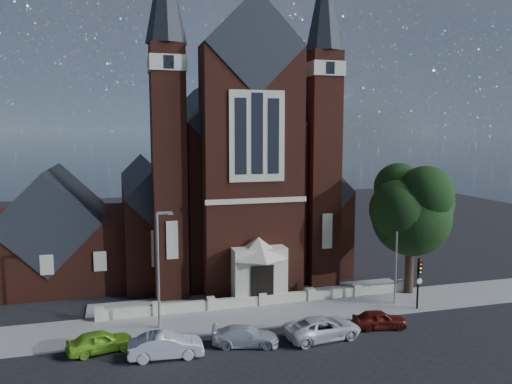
# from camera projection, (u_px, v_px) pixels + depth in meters

# --- Properties ---
(ground) EXTENTS (120.00, 120.00, 0.00)m
(ground) POSITION_uv_depth(u_px,v_px,m) (237.00, 275.00, 46.58)
(ground) COLOR black
(ground) RESTS_ON ground
(pavement_strip) EXTENTS (60.00, 5.00, 0.12)m
(pavement_strip) POSITION_uv_depth(u_px,v_px,m) (270.00, 315.00, 36.54)
(pavement_strip) COLOR gray
(pavement_strip) RESTS_ON ground
(forecourt_paving) EXTENTS (26.00, 3.00, 0.14)m
(forecourt_paving) POSITION_uv_depth(u_px,v_px,m) (255.00, 298.00, 40.37)
(forecourt_paving) COLOR gray
(forecourt_paving) RESTS_ON ground
(forecourt_wall) EXTENTS (24.00, 0.40, 0.90)m
(forecourt_wall) POSITION_uv_depth(u_px,v_px,m) (262.00, 306.00, 38.46)
(forecourt_wall) COLOR beige
(forecourt_wall) RESTS_ON ground
(church) EXTENTS (20.01, 34.90, 29.20)m
(church) POSITION_uv_depth(u_px,v_px,m) (219.00, 180.00, 53.19)
(church) COLOR #4D2014
(church) RESTS_ON ground
(parish_hall) EXTENTS (12.00, 12.20, 10.24)m
(parish_hall) POSITION_uv_depth(u_px,v_px,m) (55.00, 236.00, 44.71)
(parish_hall) COLOR #4D2014
(parish_hall) RESTS_ON ground
(street_tree) EXTENTS (6.40, 6.60, 10.70)m
(street_tree) POSITION_uv_depth(u_px,v_px,m) (415.00, 211.00, 40.21)
(street_tree) COLOR black
(street_tree) RESTS_ON ground
(street_lamp_left) EXTENTS (1.16, 0.22, 8.09)m
(street_lamp_left) POSITION_uv_depth(u_px,v_px,m) (159.00, 263.00, 33.40)
(street_lamp_left) COLOR gray
(street_lamp_left) RESTS_ON ground
(street_lamp_right) EXTENTS (1.16, 0.22, 8.09)m
(street_lamp_right) POSITION_uv_depth(u_px,v_px,m) (398.00, 247.00, 38.19)
(street_lamp_right) COLOR gray
(street_lamp_right) RESTS_ON ground
(traffic_signal) EXTENTS (0.28, 0.42, 4.00)m
(traffic_signal) POSITION_uv_depth(u_px,v_px,m) (419.00, 277.00, 37.17)
(traffic_signal) COLOR black
(traffic_signal) RESTS_ON ground
(car_lime_van) EXTENTS (4.18, 2.44, 1.34)m
(car_lime_van) POSITION_uv_depth(u_px,v_px,m) (100.00, 341.00, 30.36)
(car_lime_van) COLOR #73B524
(car_lime_van) RESTS_ON ground
(car_silver_a) EXTENTS (4.50, 1.79, 1.46)m
(car_silver_a) POSITION_uv_depth(u_px,v_px,m) (166.00, 346.00, 29.62)
(car_silver_a) COLOR silver
(car_silver_a) RESTS_ON ground
(car_silver_b) EXTENTS (4.50, 2.76, 1.22)m
(car_silver_b) POSITION_uv_depth(u_px,v_px,m) (246.00, 336.00, 31.28)
(car_silver_b) COLOR #B5B8BD
(car_silver_b) RESTS_ON ground
(car_white_suv) EXTENTS (5.34, 2.90, 1.42)m
(car_white_suv) POSITION_uv_depth(u_px,v_px,m) (323.00, 328.00, 32.34)
(car_white_suv) COLOR silver
(car_white_suv) RESTS_ON ground
(car_dark_red) EXTENTS (3.86, 2.06, 1.25)m
(car_dark_red) POSITION_uv_depth(u_px,v_px,m) (379.00, 319.00, 34.04)
(car_dark_red) COLOR #50130D
(car_dark_red) RESTS_ON ground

